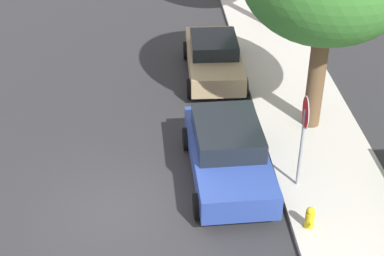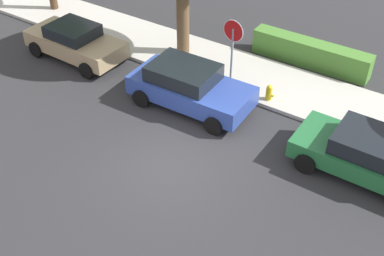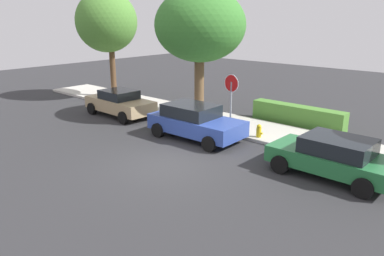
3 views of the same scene
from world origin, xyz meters
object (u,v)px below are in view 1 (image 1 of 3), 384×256
parked_car_tan (214,57)px  fire_hydrant (310,219)px  stop_sign (304,128)px  parked_car_blue (228,152)px

parked_car_tan → fire_hydrant: size_ratio=5.85×
stop_sign → parked_car_blue: bearing=-111.0°
stop_sign → fire_hydrant: size_ratio=3.79×
parked_car_tan → fire_hydrant: (7.86, 1.43, -0.36)m
parked_car_blue → fire_hydrant: parked_car_blue is taller
parked_car_blue → fire_hydrant: bearing=36.1°
parked_car_blue → parked_car_tan: bearing=177.8°
parked_car_tan → fire_hydrant: parked_car_tan is taller
parked_car_blue → fire_hydrant: (2.26, 1.65, -0.42)m
stop_sign → fire_hydrant: (1.60, -0.08, -1.51)m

